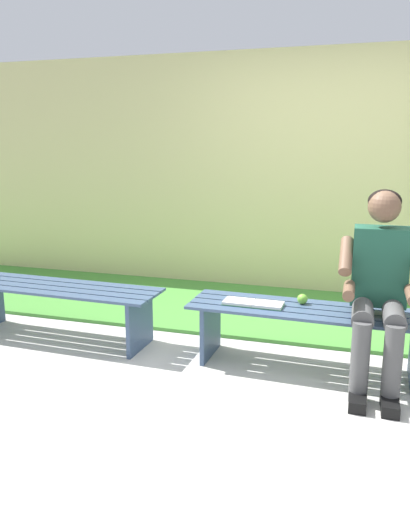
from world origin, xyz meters
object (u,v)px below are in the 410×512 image
(person_seated, at_px, (380,282))
(book_open, at_px, (253,304))
(bench_far, at_px, (58,298))
(bench_near, at_px, (307,323))
(apple, at_px, (302,299))

(person_seated, bearing_deg, book_open, -5.01)
(bench_far, height_order, person_seated, person_seated)
(bench_far, height_order, book_open, book_open)
(bench_near, xyz_separation_m, apple, (0.04, -0.09, 0.14))
(person_seated, height_order, book_open, person_seated)
(bench_near, bearing_deg, person_seated, 167.36)
(bench_far, bearing_deg, bench_near, 180.00)
(bench_near, distance_m, bench_far, 1.92)
(person_seated, bearing_deg, apple, -21.34)
(bench_far, xyz_separation_m, book_open, (-1.56, 0.03, 0.11))
(bench_far, distance_m, person_seated, 2.39)
(person_seated, xyz_separation_m, book_open, (0.81, -0.07, -0.23))
(bench_far, relative_size, apple, 23.37)
(book_open, bearing_deg, bench_near, -173.80)
(bench_near, height_order, person_seated, person_seated)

